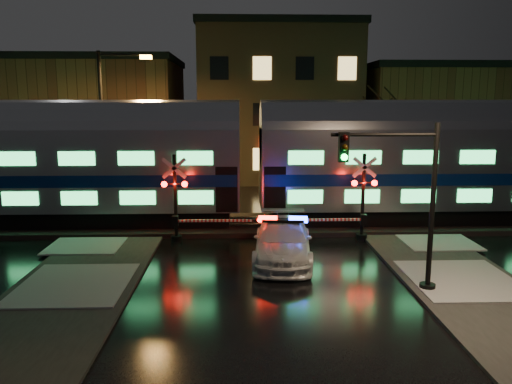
{
  "coord_description": "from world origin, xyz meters",
  "views": [
    {
      "loc": [
        -1.02,
        -18.86,
        6.06
      ],
      "look_at": [
        -0.31,
        2.5,
        2.2
      ],
      "focal_mm": 35.0,
      "sensor_mm": 36.0,
      "label": 1
    }
  ],
  "objects_px": {
    "crossing_signal_left": "(184,207)",
    "streetlight": "(107,121)",
    "crossing_signal_right": "(355,206)",
    "traffic_light": "(406,205)",
    "police_car": "(283,241)"
  },
  "relations": [
    {
      "from": "traffic_light",
      "to": "crossing_signal_left",
      "type": "bearing_deg",
      "value": 145.39
    },
    {
      "from": "police_car",
      "to": "streetlight",
      "type": "height_order",
      "value": "streetlight"
    },
    {
      "from": "police_car",
      "to": "crossing_signal_left",
      "type": "xyz_separation_m",
      "value": [
        -4.08,
        2.57,
        0.81
      ]
    },
    {
      "from": "traffic_light",
      "to": "streetlight",
      "type": "bearing_deg",
      "value": 138.15
    },
    {
      "from": "traffic_light",
      "to": "streetlight",
      "type": "relative_size",
      "value": 0.62
    },
    {
      "from": "crossing_signal_right",
      "to": "streetlight",
      "type": "height_order",
      "value": "streetlight"
    },
    {
      "from": "crossing_signal_left",
      "to": "traffic_light",
      "type": "height_order",
      "value": "traffic_light"
    },
    {
      "from": "crossing_signal_right",
      "to": "streetlight",
      "type": "distance_m",
      "value": 14.4
    },
    {
      "from": "police_car",
      "to": "traffic_light",
      "type": "bearing_deg",
      "value": -39.37
    },
    {
      "from": "crossing_signal_right",
      "to": "streetlight",
      "type": "xyz_separation_m",
      "value": [
        -12.27,
        6.7,
        3.46
      ]
    },
    {
      "from": "police_car",
      "to": "streetlight",
      "type": "bearing_deg",
      "value": 138.98
    },
    {
      "from": "crossing_signal_left",
      "to": "streetlight",
      "type": "bearing_deg",
      "value": 125.69
    },
    {
      "from": "traffic_light",
      "to": "crossing_signal_right",
      "type": "bearing_deg",
      "value": 95.52
    },
    {
      "from": "crossing_signal_right",
      "to": "traffic_light",
      "type": "distance_m",
      "value": 6.21
    },
    {
      "from": "crossing_signal_left",
      "to": "streetlight",
      "type": "distance_m",
      "value": 8.95
    }
  ]
}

